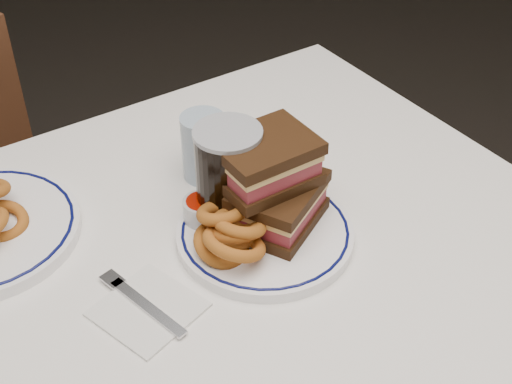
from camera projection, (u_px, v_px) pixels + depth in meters
dining_table at (145, 349)px, 0.99m from camera, size 1.27×0.87×0.75m
main_plate at (265, 233)px, 1.00m from camera, size 0.25×0.25×0.02m
reuben_sandwich at (272, 183)px, 0.97m from camera, size 0.16×0.15×0.13m
onion_rings_main at (231, 232)px, 0.95m from camera, size 0.11×0.12×0.09m
ketchup_ramekin at (202, 208)px, 1.01m from camera, size 0.06×0.06×0.03m
beer_mug at (231, 177)px, 0.99m from camera, size 0.14×0.09×0.16m
water_glass at (204, 147)px, 1.09m from camera, size 0.07×0.07×0.11m
napkin_fork at (146, 308)px, 0.90m from camera, size 0.14×0.16×0.01m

